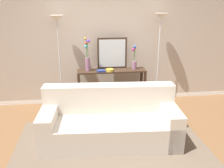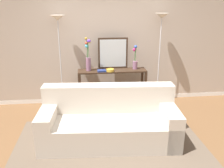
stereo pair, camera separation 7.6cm
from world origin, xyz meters
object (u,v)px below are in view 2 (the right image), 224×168
book_stack (102,71)px  book_row_under_console (94,104)px  couch (109,123)px  vase_short_flowers (135,60)px  floor_lamp_right (161,34)px  wall_mirror (113,53)px  floor_lamp_left (59,37)px  console_table (112,81)px  vase_tall_flowers (88,57)px  fruit_bowl (110,70)px

book_stack → book_row_under_console: bearing=150.8°
couch → vase_short_flowers: 1.71m
floor_lamp_right → vase_short_flowers: bearing=-178.2°
vase_short_flowers → couch: bearing=-116.2°
wall_mirror → floor_lamp_left: bearing=-175.3°
console_table → book_stack: (-0.23, -0.09, 0.27)m
floor_lamp_left → vase_tall_flowers: 0.70m
vase_tall_flowers → book_row_under_console: (0.10, -0.00, -1.04)m
vase_short_flowers → book_row_under_console: bearing=-177.7°
floor_lamp_right → book_stack: 1.43m
floor_lamp_right → vase_short_flowers: (-0.53, -0.02, -0.53)m
console_table → vase_tall_flowers: (-0.49, 0.00, 0.53)m
fruit_bowl → book_row_under_console: (-0.34, 0.10, -0.79)m
floor_lamp_left → book_row_under_console: bearing=-4.5°
fruit_bowl → book_row_under_console: size_ratio=0.41×
floor_lamp_right → fruit_bowl: floor_lamp_right is taller
wall_mirror → vase_short_flowers: (0.45, -0.11, -0.13)m
floor_lamp_right → vase_tall_flowers: 1.57m
floor_lamp_right → vase_tall_flowers: floor_lamp_right is taller
book_row_under_console → console_table: bearing=0.0°
floor_lamp_left → floor_lamp_right: bearing=0.0°
fruit_bowl → floor_lamp_left: bearing=171.2°
couch → vase_tall_flowers: vase_tall_flowers is taller
couch → console_table: size_ratio=1.54×
floor_lamp_left → fruit_bowl: 1.21m
vase_tall_flowers → book_row_under_console: 1.05m
couch → book_stack: (-0.03, 1.27, 0.52)m
vase_tall_flowers → book_stack: bearing=-19.9°
console_table → book_stack: size_ratio=7.91×
console_table → floor_lamp_right: bearing=2.9°
couch → fruit_bowl: 1.38m
floor_lamp_left → vase_short_flowers: (1.54, -0.02, -0.51)m
couch → floor_lamp_right: (1.21, 1.42, 1.22)m
floor_lamp_right → book_row_under_console: size_ratio=5.09×
console_table → fruit_bowl: bearing=-116.9°
vase_tall_flowers → book_stack: size_ratio=3.83×
floor_lamp_right → couch: bearing=-130.6°
wall_mirror → console_table: bearing=-103.2°
fruit_bowl → book_row_under_console: bearing=163.2°
wall_mirror → vase_tall_flowers: size_ratio=0.94×
couch → wall_mirror: size_ratio=3.38×
floor_lamp_right → book_stack: floor_lamp_right is taller
fruit_bowl → book_stack: bearing=176.7°
floor_lamp_left → floor_lamp_right: size_ratio=0.99×
vase_tall_flowers → book_stack: 0.39m
floor_lamp_right → floor_lamp_left: bearing=180.0°
console_table → wall_mirror: bearing=76.8°
vase_short_flowers → book_row_under_console: size_ratio=1.34×
floor_lamp_right → vase_short_flowers: size_ratio=3.81×
vase_short_flowers → fruit_bowl: (-0.54, -0.14, -0.16)m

